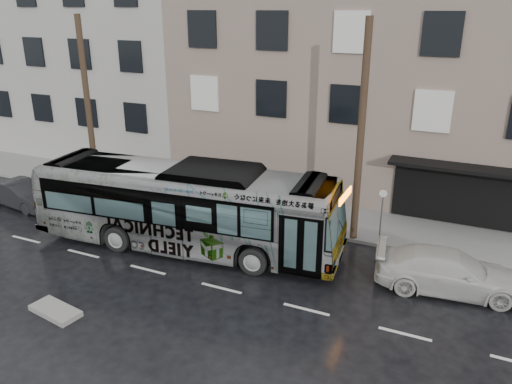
% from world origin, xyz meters
% --- Properties ---
extents(ground, '(120.00, 120.00, 0.00)m').
position_xyz_m(ground, '(0.00, 0.00, 0.00)').
color(ground, black).
rests_on(ground, ground).
extents(sidewalk, '(90.00, 3.60, 0.15)m').
position_xyz_m(sidewalk, '(0.00, 4.90, 0.07)').
color(sidewalk, gray).
rests_on(sidewalk, ground).
extents(building_taupe, '(20.00, 12.00, 11.00)m').
position_xyz_m(building_taupe, '(5.00, 12.70, 5.50)').
color(building_taupe, gray).
rests_on(building_taupe, ground).
extents(building_grey, '(26.00, 15.00, 16.00)m').
position_xyz_m(building_grey, '(-18.00, 14.20, 8.00)').
color(building_grey, '#A4A29A').
rests_on(building_grey, ground).
extents(utility_pole_front, '(0.30, 0.30, 9.00)m').
position_xyz_m(utility_pole_front, '(6.50, 3.30, 4.65)').
color(utility_pole_front, '#423121').
rests_on(utility_pole_front, sidewalk).
extents(utility_pole_rear, '(0.30, 0.30, 9.00)m').
position_xyz_m(utility_pole_rear, '(-7.50, 3.30, 4.65)').
color(utility_pole_rear, '#423121').
rests_on(utility_pole_rear, sidewalk).
extents(sign_post, '(0.06, 0.06, 2.40)m').
position_xyz_m(sign_post, '(7.60, 3.30, 1.35)').
color(sign_post, slate).
rests_on(sign_post, sidewalk).
extents(bus, '(13.12, 4.29, 3.59)m').
position_xyz_m(bus, '(0.30, -0.14, 1.79)').
color(bus, '#B2B2B2').
rests_on(bus, ground).
extents(white_sedan, '(5.29, 2.72, 1.47)m').
position_xyz_m(white_sedan, '(10.53, 0.76, 0.73)').
color(white_sedan, beige).
rests_on(white_sedan, ground).
extents(dark_sedan, '(4.17, 1.88, 1.33)m').
position_xyz_m(dark_sedan, '(-9.59, 0.22, 0.66)').
color(dark_sedan, black).
rests_on(dark_sedan, ground).
extents(slush_pile, '(1.90, 1.07, 0.18)m').
position_xyz_m(slush_pile, '(-1.02, -6.13, 0.09)').
color(slush_pile, gray).
rests_on(slush_pile, ground).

